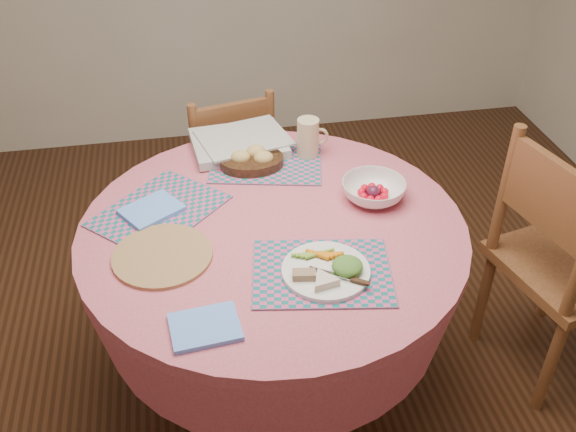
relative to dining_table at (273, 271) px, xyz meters
name	(u,v)px	position (x,y,z in m)	size (l,w,h in m)	color
ground	(275,379)	(0.00, 0.00, -0.56)	(4.00, 4.00, 0.00)	#331C0F
dining_table	(273,271)	(0.00, 0.00, 0.00)	(1.24, 1.24, 0.75)	#C65C6E
chair_right	(559,261)	(1.01, -0.09, -0.04)	(0.53, 0.55, 0.99)	brown
chair_back	(227,171)	(-0.07, 0.83, -0.11)	(0.47, 0.46, 0.86)	brown
placemat_front	(322,272)	(0.10, -0.25, 0.20)	(0.40, 0.30, 0.01)	#13656D
placemat_left	(159,211)	(-0.35, 0.14, 0.20)	(0.40, 0.30, 0.01)	#13656D
placemat_back	(266,162)	(0.04, 0.38, 0.20)	(0.40, 0.30, 0.01)	#13656D
wicker_trivet	(162,256)	(-0.35, -0.10, 0.20)	(0.30, 0.30, 0.01)	brown
napkin_near	(205,327)	(-0.25, -0.41, 0.20)	(0.18, 0.14, 0.01)	#639AFE
napkin_far	(152,210)	(-0.38, 0.14, 0.21)	(0.18, 0.14, 0.01)	#639AFE
dinner_plate	(329,269)	(0.12, -0.27, 0.22)	(0.26, 0.26, 0.05)	white
bread_bowl	(252,159)	(-0.01, 0.36, 0.23)	(0.23, 0.23, 0.08)	black
latte_mug	(309,137)	(0.20, 0.40, 0.27)	(0.12, 0.08, 0.14)	#CDB88D
fruit_bowl	(373,191)	(0.36, 0.08, 0.23)	(0.24, 0.24, 0.07)	white
newspaper_stack	(239,142)	(-0.04, 0.50, 0.22)	(0.39, 0.32, 0.04)	silver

